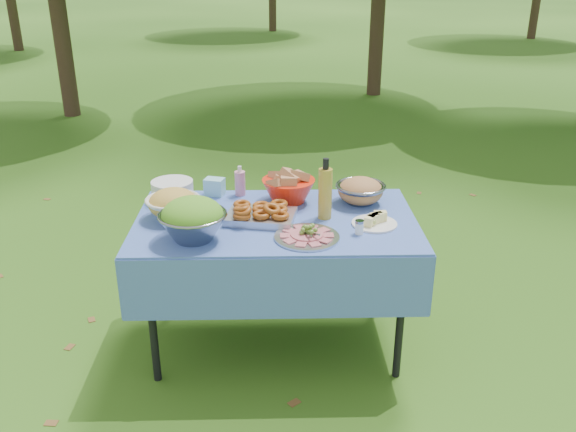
% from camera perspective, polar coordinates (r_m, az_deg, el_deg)
% --- Properties ---
extents(ground, '(80.00, 80.00, 0.00)m').
position_cam_1_polar(ground, '(3.54, -1.05, -11.66)').
color(ground, '#153309').
rests_on(ground, ground).
extents(picnic_table, '(1.46, 0.86, 0.76)m').
position_cam_1_polar(picnic_table, '(3.34, -1.09, -6.29)').
color(picnic_table, '#81AEF8').
rests_on(picnic_table, ground).
extents(salad_bowl, '(0.32, 0.32, 0.21)m').
position_cam_1_polar(salad_bowl, '(2.94, -8.91, -0.28)').
color(salad_bowl, gray).
rests_on(salad_bowl, picnic_table).
extents(pasta_bowl_white, '(0.34, 0.34, 0.16)m').
position_cam_1_polar(pasta_bowl_white, '(3.22, -10.70, 1.17)').
color(pasta_bowl_white, silver).
rests_on(pasta_bowl_white, picnic_table).
extents(plate_stack, '(0.25, 0.25, 0.11)m').
position_cam_1_polar(plate_stack, '(3.46, -10.75, 2.35)').
color(plate_stack, silver).
rests_on(plate_stack, picnic_table).
extents(wipes_box, '(0.12, 0.10, 0.10)m').
position_cam_1_polar(wipes_box, '(3.51, -6.89, 2.73)').
color(wipes_box, '#8DD8E7').
rests_on(wipes_box, picnic_table).
extents(sanitizer_bottle, '(0.07, 0.07, 0.17)m').
position_cam_1_polar(sanitizer_bottle, '(3.48, -4.51, 3.32)').
color(sanitizer_bottle, pink).
rests_on(sanitizer_bottle, picnic_table).
extents(bread_bowl, '(0.34, 0.34, 0.20)m').
position_cam_1_polar(bread_bowl, '(3.37, 0.05, 2.95)').
color(bread_bowl, red).
rests_on(bread_bowl, picnic_table).
extents(pasta_bowl_steel, '(0.28, 0.28, 0.14)m').
position_cam_1_polar(pasta_bowl_steel, '(3.38, 6.80, 2.40)').
color(pasta_bowl_steel, gray).
rests_on(pasta_bowl_steel, picnic_table).
extents(fried_tray, '(0.39, 0.30, 0.08)m').
position_cam_1_polar(fried_tray, '(3.14, -2.56, 0.27)').
color(fried_tray, '#B8B8BD').
rests_on(fried_tray, picnic_table).
extents(charcuterie_platter, '(0.42, 0.42, 0.07)m').
position_cam_1_polar(charcuterie_platter, '(2.94, 1.78, -1.43)').
color(charcuterie_platter, '#B5B8BD').
rests_on(charcuterie_platter, picnic_table).
extents(oil_bottle, '(0.08, 0.08, 0.32)m').
position_cam_1_polar(oil_bottle, '(3.13, 3.51, 2.57)').
color(oil_bottle, '#B39730').
rests_on(oil_bottle, picnic_table).
extents(cheese_plate, '(0.24, 0.24, 0.06)m').
position_cam_1_polar(cheese_plate, '(3.12, 8.11, -0.27)').
color(cheese_plate, silver).
rests_on(cheese_plate, picnic_table).
extents(shaker, '(0.05, 0.05, 0.07)m').
position_cam_1_polar(shaker, '(3.01, 6.69, -1.04)').
color(shaker, white).
rests_on(shaker, picnic_table).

